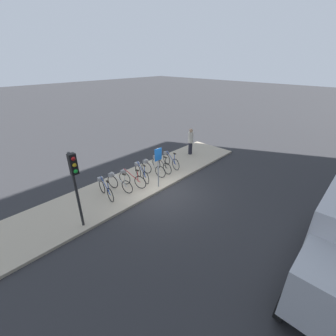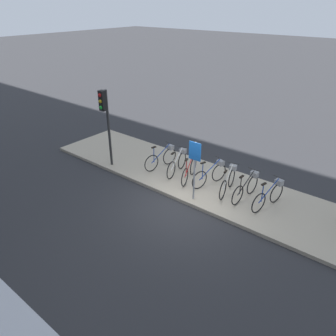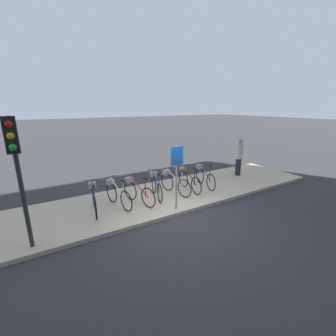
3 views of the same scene
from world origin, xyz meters
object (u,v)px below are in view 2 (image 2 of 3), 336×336
(parked_bicycle_6, at_px, (270,194))
(traffic_light, at_px, (105,113))
(parked_bicycle_2, at_px, (190,168))
(parked_bicycle_4, at_px, (228,180))
(parked_bicycle_1, at_px, (178,162))
(parked_bicycle_3, at_px, (211,173))
(parked_bicycle_0, at_px, (162,157))
(sign_post, at_px, (195,161))
(parked_bicycle_5, at_px, (247,186))

(parked_bicycle_6, distance_m, traffic_light, 6.60)
(parked_bicycle_2, bearing_deg, traffic_light, -160.35)
(parked_bicycle_4, bearing_deg, parked_bicycle_1, 179.35)
(parked_bicycle_1, height_order, parked_bicycle_3, same)
(parked_bicycle_0, bearing_deg, parked_bicycle_2, -4.55)
(parked_bicycle_6, bearing_deg, sign_post, -151.03)
(parked_bicycle_0, xyz_separation_m, sign_post, (2.33, -1.19, 0.97))
(parked_bicycle_3, height_order, parked_bicycle_6, same)
(parked_bicycle_5, xyz_separation_m, parked_bicycle_6, (0.81, -0.00, 0.00))
(parked_bicycle_4, bearing_deg, parked_bicycle_3, 175.13)
(traffic_light, bearing_deg, parked_bicycle_0, 35.42)
(parked_bicycle_4, distance_m, traffic_light, 5.20)
(sign_post, bearing_deg, parked_bicycle_6, 28.97)
(parked_bicycle_5, bearing_deg, parked_bicycle_2, -177.08)
(parked_bicycle_1, relative_size, parked_bicycle_4, 1.00)
(parked_bicycle_3, distance_m, parked_bicycle_6, 2.23)
(parked_bicycle_3, bearing_deg, parked_bicycle_5, -2.04)
(parked_bicycle_6, bearing_deg, parked_bicycle_5, 179.71)
(parked_bicycle_3, distance_m, parked_bicycle_5, 1.42)
(parked_bicycle_1, xyz_separation_m, parked_bicycle_5, (2.91, -0.01, 0.00))
(parked_bicycle_5, relative_size, sign_post, 0.79)
(traffic_light, xyz_separation_m, sign_post, (4.09, 0.06, -0.80))
(parked_bicycle_2, bearing_deg, parked_bicycle_3, 11.34)
(parked_bicycle_0, height_order, sign_post, sign_post)
(parked_bicycle_2, xyz_separation_m, parked_bicycle_5, (2.25, 0.11, 0.00))
(sign_post, bearing_deg, parked_bicycle_2, 130.22)
(parked_bicycle_6, height_order, traffic_light, traffic_light)
(parked_bicycle_3, bearing_deg, parked_bicycle_6, -1.40)
(traffic_light, distance_m, sign_post, 4.17)
(parked_bicycle_3, distance_m, traffic_light, 4.56)
(parked_bicycle_2, xyz_separation_m, parked_bicycle_4, (1.56, 0.10, 0.00))
(parked_bicycle_3, height_order, parked_bicycle_5, same)
(parked_bicycle_0, relative_size, parked_bicycle_4, 1.01)
(parked_bicycle_1, bearing_deg, traffic_light, -153.30)
(parked_bicycle_5, distance_m, parked_bicycle_6, 0.81)
(parked_bicycle_4, bearing_deg, parked_bicycle_2, -176.22)
(parked_bicycle_1, height_order, parked_bicycle_4, same)
(parked_bicycle_6, bearing_deg, parked_bicycle_0, 179.97)
(parked_bicycle_4, distance_m, sign_post, 1.66)
(parked_bicycle_5, bearing_deg, sign_post, -138.28)
(parked_bicycle_4, relative_size, parked_bicycle_6, 1.00)
(parked_bicycle_3, relative_size, parked_bicycle_4, 0.99)
(parked_bicycle_6, bearing_deg, parked_bicycle_3, 178.60)
(parked_bicycle_3, xyz_separation_m, parked_bicycle_4, (0.73, -0.06, 0.00))
(parked_bicycle_5, relative_size, parked_bicycle_6, 1.02)
(parked_bicycle_6, bearing_deg, traffic_light, -168.71)
(parked_bicycle_4, xyz_separation_m, parked_bicycle_5, (0.69, 0.01, 0.00))
(parked_bicycle_2, relative_size, parked_bicycle_6, 0.98)
(parked_bicycle_5, height_order, parked_bicycle_6, same)
(sign_post, bearing_deg, traffic_light, -179.20)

